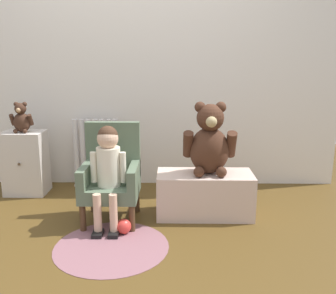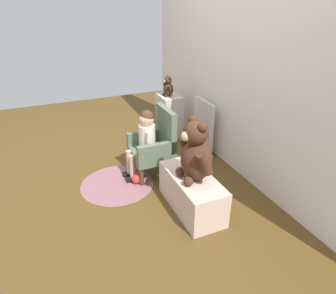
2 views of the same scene
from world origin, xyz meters
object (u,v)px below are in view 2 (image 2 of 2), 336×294
at_px(large_teddy_bear, 196,153).
at_px(toy_ball, 137,179).
at_px(child_armchair, 156,144).
at_px(radiator, 204,127).
at_px(low_bench, 192,193).
at_px(child_figure, 145,135).
at_px(floor_rug, 117,184).
at_px(small_teddy_bear, 168,87).
at_px(small_dresser, 169,116).

distance_m(large_teddy_bear, toy_ball, 0.87).
bearing_deg(child_armchair, large_teddy_bear, 5.92).
xyz_separation_m(radiator, low_bench, (0.96, -0.65, -0.15)).
relative_size(child_figure, floor_rug, 0.98).
bearing_deg(radiator, floor_rug, -74.50).
xyz_separation_m(floor_rug, toy_ball, (0.05, 0.19, 0.05)).
height_order(floor_rug, toy_ball, toy_ball).
bearing_deg(small_teddy_bear, floor_rug, -46.58).
bearing_deg(child_armchair, small_dresser, 148.21).
distance_m(child_armchair, low_bench, 0.73).
relative_size(child_armchair, child_figure, 0.99).
bearing_deg(low_bench, floor_rug, -140.57).
xyz_separation_m(child_armchair, low_bench, (0.70, 0.07, -0.17)).
height_order(radiator, low_bench, radiator).
relative_size(low_bench, large_teddy_bear, 1.34).
distance_m(radiator, floor_rug, 1.26).
bearing_deg(large_teddy_bear, floor_rug, -141.44).
bearing_deg(radiator, low_bench, -34.17).
relative_size(radiator, low_bench, 0.88).
xyz_separation_m(small_dresser, child_figure, (0.85, -0.64, 0.19)).
bearing_deg(toy_ball, radiator, 111.13).
bearing_deg(child_armchair, radiator, 109.89).
bearing_deg(child_figure, small_dresser, 142.97).
xyz_separation_m(small_teddy_bear, toy_ball, (0.97, -0.77, -0.62)).
xyz_separation_m(small_dresser, child_armchair, (0.85, -0.53, 0.06)).
relative_size(low_bench, toy_ball, 6.90).
relative_size(low_bench, floor_rug, 0.98).
bearing_deg(toy_ball, low_bench, 29.46).
distance_m(small_dresser, floor_rug, 1.37).
height_order(child_armchair, floor_rug, child_armchair).
relative_size(radiator, small_teddy_bear, 2.45).
height_order(child_armchair, small_teddy_bear, small_teddy_bear).
bearing_deg(small_dresser, large_teddy_bear, -15.98).
bearing_deg(child_armchair, small_teddy_bear, 148.99).
distance_m(small_dresser, small_teddy_bear, 0.40).
distance_m(child_figure, small_teddy_bear, 1.07).
height_order(radiator, toy_ball, radiator).
distance_m(child_armchair, floor_rug, 0.57).
xyz_separation_m(small_dresser, toy_ball, (0.97, -0.79, -0.23)).
bearing_deg(child_figure, low_bench, 14.72).
relative_size(small_dresser, child_armchair, 0.78).
bearing_deg(large_teddy_bear, low_bench, -167.13).
height_order(small_dresser, small_teddy_bear, small_teddy_bear).
distance_m(small_teddy_bear, toy_ball, 1.38).
bearing_deg(large_teddy_bear, small_teddy_bear, 164.64).
xyz_separation_m(low_bench, small_teddy_bear, (-1.55, 0.44, 0.51)).
height_order(small_teddy_bear, floor_rug, small_teddy_bear).
bearing_deg(small_dresser, radiator, 18.09).
height_order(child_figure, small_teddy_bear, small_teddy_bear).
bearing_deg(floor_rug, child_armchair, 98.13).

